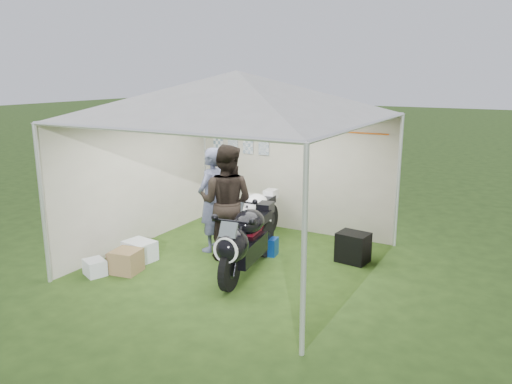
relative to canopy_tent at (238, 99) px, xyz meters
The scene contains 12 objects.
ground 2.58m from the canopy_tent, 89.22° to the right, with size 80.00×80.00×0.00m, color #284215.
canopy_tent is the anchor object (origin of this frame).
motorcycle_white 2.22m from the canopy_tent, 105.07° to the left, with size 0.49×1.86×0.92m.
motorcycle_black 2.10m from the canopy_tent, 49.49° to the right, with size 0.63×2.01×0.99m.
paddock_stand 2.49m from the canopy_tent, 65.31° to the left, with size 0.39×0.24×0.29m, color #1043B6.
person_dark_jacket 1.66m from the canopy_tent, 169.27° to the left, with size 0.91×0.71×1.87m, color black.
person_blue_jacket 1.85m from the canopy_tent, 159.38° to the left, with size 0.64×0.42×1.77m, color slate.
equipment_box 2.97m from the canopy_tent, 28.71° to the left, with size 0.48×0.38×0.48m, color black.
crate_0 2.90m from the canopy_tent, 152.78° to the right, with size 0.48×0.38×0.32m, color silver.
crate_1 2.97m from the canopy_tent, 136.05° to the right, with size 0.39×0.39×0.35m, color olive.
crate_2 3.31m from the canopy_tent, 136.34° to the right, with size 0.33×0.27×0.24m, color silver.
crate_3 3.07m from the canopy_tent, 142.13° to the right, with size 0.38×0.27×0.25m, color olive.
Camera 1 is at (3.91, -6.46, 2.96)m, focal length 35.00 mm.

